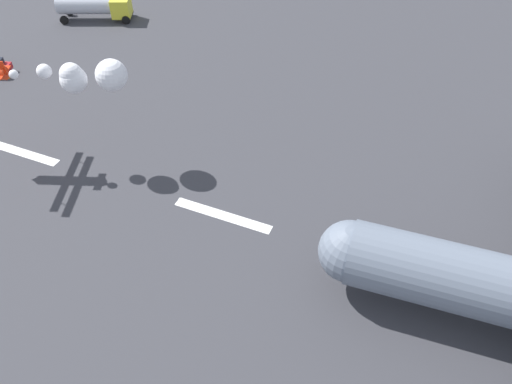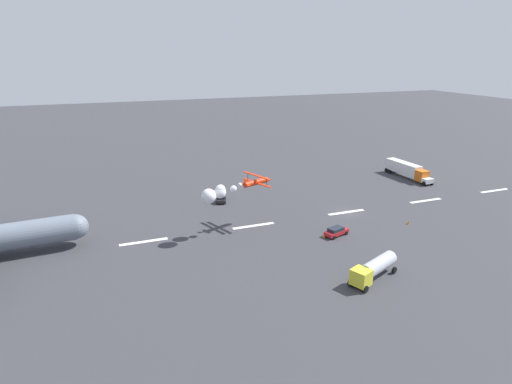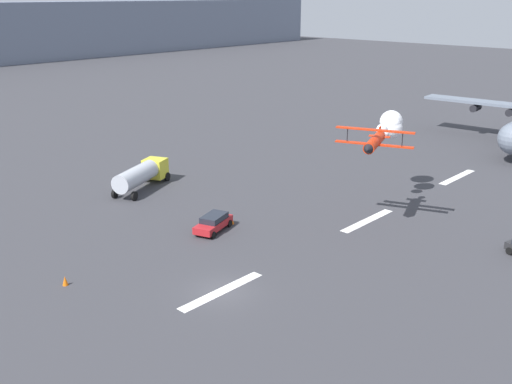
{
  "view_description": "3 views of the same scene",
  "coord_description": "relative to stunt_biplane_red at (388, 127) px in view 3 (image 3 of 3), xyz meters",
  "views": [
    {
      "loc": [
        52.47,
        -24.02,
        28.73
      ],
      "look_at": [
        42.32,
        0.0,
        3.56
      ],
      "focal_mm": 35.97,
      "sensor_mm": 36.0,
      "label": 1
    },
    {
      "loc": [
        44.99,
        68.25,
        30.53
      ],
      "look_at": [
        19.02,
        -0.68,
        6.26
      ],
      "focal_mm": 30.01,
      "sensor_mm": 36.0,
      "label": 2
    },
    {
      "loc": [
        -27.32,
        -28.89,
        21.12
      ],
      "look_at": [
        8.06,
        4.0,
        4.92
      ],
      "focal_mm": 41.73,
      "sensor_mm": 36.0,
      "label": 3
    }
  ],
  "objects": [
    {
      "name": "ground_plane",
      "position": [
        -25.84,
        -1.94,
        -8.02
      ],
      "size": [
        440.0,
        440.0,
        0.0
      ],
      "primitive_type": "plane",
      "color": "#38383D",
      "rests_on": "ground"
    },
    {
      "name": "runway_stripe_3",
      "position": [
        -25.84,
        -1.94,
        -8.02
      ],
      "size": [
        8.0,
        0.9,
        0.01
      ],
      "primitive_type": "cube",
      "color": "white",
      "rests_on": "ground"
    },
    {
      "name": "runway_stripe_4",
      "position": [
        -6.07,
        -1.94,
        -8.02
      ],
      "size": [
        8.0,
        0.9,
        0.01
      ],
      "primitive_type": "cube",
      "color": "white",
      "rests_on": "ground"
    },
    {
      "name": "runway_stripe_5",
      "position": [
        13.69,
        -1.94,
        -8.02
      ],
      "size": [
        8.0,
        0.9,
        0.01
      ],
      "primitive_type": "cube",
      "color": "white",
      "rests_on": "ground"
    },
    {
      "name": "stunt_biplane_red",
      "position": [
        0.0,
        0.0,
        0.0
      ],
      "size": [
        14.34,
        8.85,
        2.67
      ],
      "color": "red"
    },
    {
      "name": "fuel_tanker_truck",
      "position": [
        -15.01,
        22.24,
        -6.28
      ],
      "size": [
        9.05,
        5.86,
        2.9
      ],
      "color": "yellow",
      "rests_on": "ground"
    },
    {
      "name": "airport_staff_sedan",
      "position": [
        -18.04,
        7.23,
        -7.21
      ],
      "size": [
        4.9,
        3.11,
        1.52
      ],
      "color": "#B21E23",
      "rests_on": "ground"
    },
    {
      "name": "traffic_cone_near",
      "position": [
        -33.27,
        7.47,
        -7.65
      ],
      "size": [
        0.44,
        0.44,
        0.75
      ],
      "primitive_type": "cone",
      "color": "orange",
      "rests_on": "ground"
    },
    {
      "name": "traffic_cone_far",
      "position": [
        -15.66,
        7.2,
        -7.65
      ],
      "size": [
        0.44,
        0.44,
        0.75
      ],
      "primitive_type": "cone",
      "color": "orange",
      "rests_on": "ground"
    }
  ]
}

